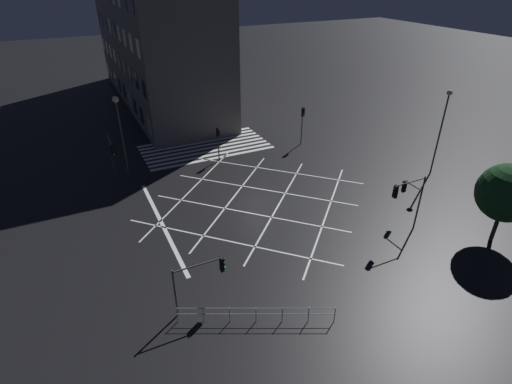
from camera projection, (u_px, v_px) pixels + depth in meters
ground_plane at (256, 201)px, 33.35m from camera, size 200.00×200.00×0.00m
road_markings at (214, 161)px, 40.11m from camera, size 20.11×26.02×0.01m
office_building at (154, 31)px, 53.12m from camera, size 10.06×34.19×18.98m
traffic_light_sw_cross at (303, 118)px, 42.31m from camera, size 0.36×0.39×4.18m
traffic_light_nw_cross at (410, 194)px, 29.44m from camera, size 0.36×1.90×3.36m
traffic_light_se_cross at (112, 151)px, 34.24m from camera, size 0.36×2.82×4.34m
traffic_light_median_south at (218, 137)px, 38.97m from camera, size 0.36×0.39×3.53m
traffic_light_ne_main at (204, 273)px, 21.88m from camera, size 3.03×0.36×3.27m
traffic_light_nw_main at (407, 195)px, 27.71m from camera, size 2.89×0.36×4.38m
street_lamp_east at (119, 119)px, 34.32m from camera, size 0.55×0.55×7.60m
street_lamp_west at (444, 117)px, 34.93m from camera, size 0.49×0.49×7.96m
street_tree_near at (507, 193)px, 26.59m from camera, size 3.99×3.99×5.92m
pedestrian_railing at (256, 313)px, 21.71m from camera, size 7.80×3.80×1.05m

